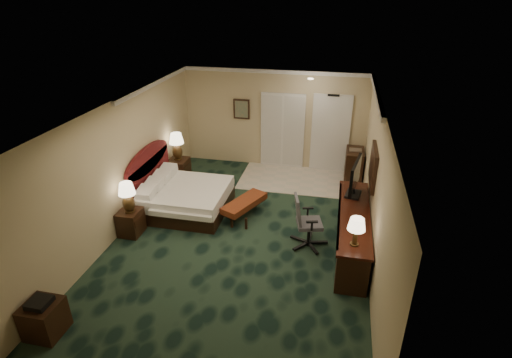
% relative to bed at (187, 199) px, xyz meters
% --- Properties ---
extents(floor, '(5.00, 7.50, 0.00)m').
position_rel_bed_xyz_m(floor, '(1.49, -0.80, -0.29)').
color(floor, black).
rests_on(floor, ground).
extents(ceiling, '(5.00, 7.50, 0.00)m').
position_rel_bed_xyz_m(ceiling, '(1.49, -0.80, 2.41)').
color(ceiling, silver).
rests_on(ceiling, wall_back).
extents(wall_back, '(5.00, 0.00, 2.70)m').
position_rel_bed_xyz_m(wall_back, '(1.49, 2.95, 1.06)').
color(wall_back, beige).
rests_on(wall_back, ground).
extents(wall_front, '(5.00, 0.00, 2.70)m').
position_rel_bed_xyz_m(wall_front, '(1.49, -4.55, 1.06)').
color(wall_front, beige).
rests_on(wall_front, ground).
extents(wall_left, '(0.00, 7.50, 2.70)m').
position_rel_bed_xyz_m(wall_left, '(-1.01, -0.80, 1.06)').
color(wall_left, beige).
rests_on(wall_left, ground).
extents(wall_right, '(0.00, 7.50, 2.70)m').
position_rel_bed_xyz_m(wall_right, '(3.99, -0.80, 1.06)').
color(wall_right, beige).
rests_on(wall_right, ground).
extents(crown_molding, '(5.00, 7.50, 0.10)m').
position_rel_bed_xyz_m(crown_molding, '(1.49, -0.80, 2.36)').
color(crown_molding, white).
rests_on(crown_molding, wall_back).
extents(tile_patch, '(3.20, 1.70, 0.01)m').
position_rel_bed_xyz_m(tile_patch, '(2.39, 2.10, -0.28)').
color(tile_patch, beige).
rests_on(tile_patch, ground).
extents(headboard, '(0.12, 2.00, 1.40)m').
position_rel_bed_xyz_m(headboard, '(-0.95, 0.20, 0.41)').
color(headboard, '#531318').
rests_on(headboard, ground).
extents(entry_door, '(1.02, 0.06, 2.18)m').
position_rel_bed_xyz_m(entry_door, '(3.04, 2.92, 0.76)').
color(entry_door, white).
rests_on(entry_door, ground).
extents(closet_doors, '(1.20, 0.06, 2.10)m').
position_rel_bed_xyz_m(closet_doors, '(1.74, 2.91, 0.76)').
color(closet_doors, '#BBB8AF').
rests_on(closet_doors, ground).
extents(wall_art, '(0.45, 0.06, 0.55)m').
position_rel_bed_xyz_m(wall_art, '(0.59, 2.91, 1.31)').
color(wall_art, '#4B705E').
rests_on(wall_art, wall_back).
extents(wall_mirror, '(0.05, 0.95, 0.75)m').
position_rel_bed_xyz_m(wall_mirror, '(3.95, -0.20, 1.26)').
color(wall_mirror, white).
rests_on(wall_mirror, wall_right).
extents(bed, '(1.82, 1.69, 0.58)m').
position_rel_bed_xyz_m(bed, '(0.00, 0.00, 0.00)').
color(bed, white).
rests_on(bed, ground).
extents(nightstand_near, '(0.43, 0.49, 0.53)m').
position_rel_bed_xyz_m(nightstand_near, '(-0.78, -1.15, -0.02)').
color(nightstand_near, black).
rests_on(nightstand_near, ground).
extents(nightstand_far, '(0.48, 0.55, 0.60)m').
position_rel_bed_xyz_m(nightstand_far, '(-0.75, 1.42, 0.01)').
color(nightstand_far, black).
rests_on(nightstand_far, ground).
extents(lamp_near, '(0.44, 0.44, 0.65)m').
position_rel_bed_xyz_m(lamp_near, '(-0.75, -1.16, 0.57)').
color(lamp_near, black).
rests_on(lamp_near, nightstand_near).
extents(lamp_far, '(0.39, 0.39, 0.70)m').
position_rel_bed_xyz_m(lamp_far, '(-0.77, 1.45, 0.66)').
color(lamp_far, black).
rests_on(lamp_far, nightstand_far).
extents(bed_bench, '(0.87, 1.25, 0.40)m').
position_rel_bed_xyz_m(bed_bench, '(1.35, 0.01, -0.09)').
color(bed_bench, maroon).
rests_on(bed_bench, ground).
extents(side_table, '(0.50, 0.50, 0.54)m').
position_rel_bed_xyz_m(side_table, '(-0.73, -3.84, -0.02)').
color(side_table, black).
rests_on(side_table, ground).
extents(desk, '(0.59, 2.76, 0.80)m').
position_rel_bed_xyz_m(desk, '(3.67, -0.75, 0.11)').
color(desk, black).
rests_on(desk, ground).
extents(tv, '(0.25, 0.97, 0.75)m').
position_rel_bed_xyz_m(tv, '(3.65, -0.00, 0.88)').
color(tv, black).
rests_on(tv, desk).
extents(desk_lamp, '(0.31, 0.31, 0.51)m').
position_rel_bed_xyz_m(desk_lamp, '(3.66, -1.77, 0.76)').
color(desk_lamp, black).
rests_on(desk_lamp, desk).
extents(desk_chair, '(0.75, 0.73, 1.08)m').
position_rel_bed_xyz_m(desk_chair, '(2.85, -0.78, 0.25)').
color(desk_chair, '#4D4E4F').
rests_on(desk_chair, ground).
extents(minibar, '(0.44, 0.80, 0.84)m').
position_rel_bed_xyz_m(minibar, '(3.72, 2.40, 0.13)').
color(minibar, black).
rests_on(minibar, ground).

